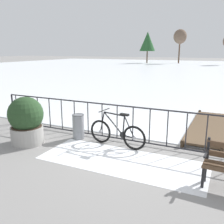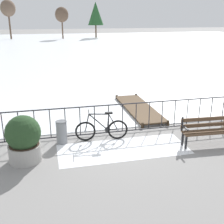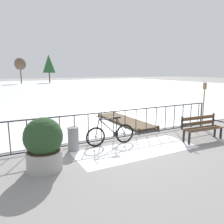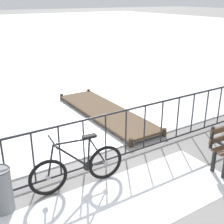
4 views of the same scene
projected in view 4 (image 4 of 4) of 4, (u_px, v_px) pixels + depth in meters
name	position (u px, v px, depth m)	size (l,w,h in m)	color
ground_plane	(85.00, 170.00, 5.66)	(160.00, 160.00, 0.00)	gray
snow_patch	(129.00, 201.00, 4.81)	(3.94, 1.52, 0.01)	white
railing_fence	(84.00, 145.00, 5.46)	(9.06, 0.06, 1.07)	#232328
bicycle_near_railing	(78.00, 168.00, 5.07)	(1.71, 0.52, 0.97)	black
trash_bin	(1.00, 190.00, 4.49)	(0.35, 0.35, 0.73)	gray
wooden_dock	(105.00, 111.00, 8.26)	(1.10, 3.91, 0.20)	brown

